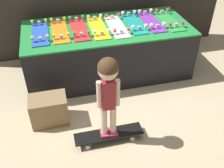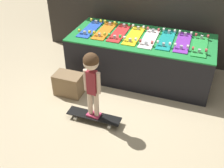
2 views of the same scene
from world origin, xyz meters
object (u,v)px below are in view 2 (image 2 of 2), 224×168
at_px(skateboard_green_on_rack, 200,45).
at_px(skateboard_orange_on_rack, 105,30).
at_px(skateboard_teal_on_rack, 166,39).
at_px(skateboard_on_floor, 94,116).
at_px(skateboard_red_on_rack, 120,32).
at_px(skateboard_yellow_on_rack, 134,35).
at_px(skateboard_blue_on_rack, 91,28).
at_px(skateboard_purple_on_rack, 183,42).
at_px(storage_box, 69,84).
at_px(skateboard_white_on_rack, 150,38).
at_px(child, 92,74).

bearing_deg(skateboard_green_on_rack, skateboard_orange_on_rack, 178.65).
xyz_separation_m(skateboard_teal_on_rack, skateboard_on_floor, (-0.68, -1.34, -0.66)).
relative_size(skateboard_red_on_rack, skateboard_green_on_rack, 1.00).
bearing_deg(skateboard_red_on_rack, skateboard_yellow_on_rack, -5.33).
relative_size(skateboard_orange_on_rack, skateboard_teal_on_rack, 1.00).
bearing_deg(skateboard_blue_on_rack, skateboard_purple_on_rack, -0.00).
height_order(skateboard_purple_on_rack, skateboard_on_floor, skateboard_purple_on_rack).
bearing_deg(skateboard_green_on_rack, skateboard_yellow_on_rack, 179.27).
height_order(skateboard_blue_on_rack, skateboard_on_floor, skateboard_blue_on_rack).
relative_size(skateboard_red_on_rack, skateboard_on_floor, 0.98).
bearing_deg(skateboard_purple_on_rack, skateboard_orange_on_rack, 179.73).
height_order(skateboard_red_on_rack, skateboard_green_on_rack, same).
relative_size(skateboard_blue_on_rack, skateboard_teal_on_rack, 1.00).
height_order(skateboard_yellow_on_rack, storage_box, skateboard_yellow_on_rack).
bearing_deg(skateboard_blue_on_rack, skateboard_teal_on_rack, 0.12).
bearing_deg(skateboard_white_on_rack, skateboard_blue_on_rack, 177.76).
xyz_separation_m(skateboard_orange_on_rack, skateboard_yellow_on_rack, (0.51, -0.02, 0.00)).
bearing_deg(skateboard_yellow_on_rack, skateboard_red_on_rack, 174.67).
bearing_deg(skateboard_orange_on_rack, skateboard_purple_on_rack, -0.27).
height_order(skateboard_orange_on_rack, skateboard_red_on_rack, same).
xyz_separation_m(skateboard_blue_on_rack, skateboard_white_on_rack, (1.01, -0.04, 0.00)).
bearing_deg(storage_box, skateboard_white_on_rack, 39.56).
distance_m(skateboard_red_on_rack, skateboard_teal_on_rack, 0.76).
height_order(skateboard_orange_on_rack, skateboard_yellow_on_rack, same).
bearing_deg(storage_box, skateboard_orange_on_rack, 73.44).
distance_m(skateboard_teal_on_rack, skateboard_on_floor, 1.64).
bearing_deg(skateboard_purple_on_rack, child, -124.88).
xyz_separation_m(skateboard_yellow_on_rack, skateboard_purple_on_rack, (0.76, 0.02, 0.00)).
relative_size(skateboard_orange_on_rack, storage_box, 1.74).
xyz_separation_m(skateboard_red_on_rack, skateboard_yellow_on_rack, (0.25, -0.02, 0.00)).
bearing_deg(skateboard_green_on_rack, skateboard_purple_on_rack, 173.25).
relative_size(skateboard_yellow_on_rack, child, 0.77).
relative_size(skateboard_blue_on_rack, skateboard_purple_on_rack, 1.00).
distance_m(skateboard_red_on_rack, skateboard_white_on_rack, 0.51).
relative_size(skateboard_blue_on_rack, skateboard_on_floor, 0.98).
xyz_separation_m(skateboard_blue_on_rack, skateboard_green_on_rack, (1.78, -0.03, 0.00)).
height_order(skateboard_teal_on_rack, skateboard_on_floor, skateboard_teal_on_rack).
bearing_deg(skateboard_yellow_on_rack, storage_box, -131.60).
relative_size(child, storage_box, 2.26).
bearing_deg(storage_box, skateboard_on_floor, -36.62).
bearing_deg(storage_box, skateboard_red_on_rack, 59.85).
relative_size(skateboard_purple_on_rack, child, 0.77).
xyz_separation_m(skateboard_orange_on_rack, child, (0.34, -1.34, 0.03)).
bearing_deg(skateboard_green_on_rack, skateboard_white_on_rack, -179.28).
relative_size(skateboard_yellow_on_rack, storage_box, 1.74).
height_order(skateboard_purple_on_rack, storage_box, skateboard_purple_on_rack).
bearing_deg(skateboard_green_on_rack, skateboard_teal_on_rack, 176.30).
distance_m(skateboard_orange_on_rack, skateboard_purple_on_rack, 1.27).
relative_size(skateboard_red_on_rack, skateboard_teal_on_rack, 1.00).
distance_m(skateboard_red_on_rack, skateboard_green_on_rack, 1.27).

